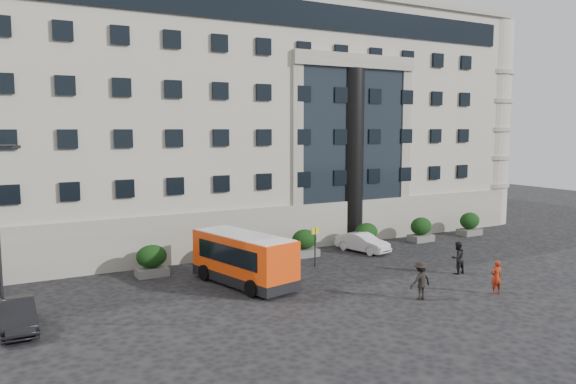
# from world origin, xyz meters

# --- Properties ---
(ground) EXTENTS (120.00, 120.00, 0.00)m
(ground) POSITION_xyz_m (0.00, 0.00, 0.00)
(ground) COLOR black
(ground) RESTS_ON ground
(civic_building) EXTENTS (44.00, 24.00, 18.00)m
(civic_building) POSITION_xyz_m (6.00, 22.00, 9.00)
(civic_building) COLOR #A8A294
(civic_building) RESTS_ON ground
(entrance_column) EXTENTS (1.80, 1.80, 13.00)m
(entrance_column) POSITION_xyz_m (12.00, 10.30, 6.50)
(entrance_column) COLOR black
(entrance_column) RESTS_ON ground
(hedge_a) EXTENTS (1.80, 1.26, 1.84)m
(hedge_a) POSITION_xyz_m (-4.00, 7.80, 0.93)
(hedge_a) COLOR #545451
(hedge_a) RESTS_ON ground
(hedge_b) EXTENTS (1.80, 1.26, 1.84)m
(hedge_b) POSITION_xyz_m (1.20, 7.80, 0.93)
(hedge_b) COLOR #545451
(hedge_b) RESTS_ON ground
(hedge_c) EXTENTS (1.80, 1.26, 1.84)m
(hedge_c) POSITION_xyz_m (6.40, 7.80, 0.93)
(hedge_c) COLOR #545451
(hedge_c) RESTS_ON ground
(hedge_d) EXTENTS (1.80, 1.26, 1.84)m
(hedge_d) POSITION_xyz_m (11.60, 7.80, 0.93)
(hedge_d) COLOR #545451
(hedge_d) RESTS_ON ground
(hedge_e) EXTENTS (1.80, 1.26, 1.84)m
(hedge_e) POSITION_xyz_m (16.80, 7.80, 0.93)
(hedge_e) COLOR #545451
(hedge_e) RESTS_ON ground
(hedge_f) EXTENTS (1.80, 1.26, 1.84)m
(hedge_f) POSITION_xyz_m (22.00, 7.80, 0.93)
(hedge_f) COLOR #545451
(hedge_f) RESTS_ON ground
(bus_stop_sign) EXTENTS (0.50, 0.08, 2.52)m
(bus_stop_sign) POSITION_xyz_m (5.50, 5.00, 1.73)
(bus_stop_sign) COLOR #262628
(bus_stop_sign) RESTS_ON ground
(minibus) EXTENTS (3.77, 7.09, 2.82)m
(minibus) POSITION_xyz_m (-0.06, 3.53, 1.55)
(minibus) COLOR #F2400B
(minibus) RESTS_ON ground
(parked_car_b) EXTENTS (1.42, 4.07, 1.34)m
(parked_car_b) POSITION_xyz_m (-11.50, 1.77, 0.67)
(parked_car_b) COLOR black
(parked_car_b) RESTS_ON ground
(white_taxi) EXTENTS (2.39, 4.24, 1.32)m
(white_taxi) POSITION_xyz_m (10.68, 7.00, 0.66)
(white_taxi) COLOR silver
(white_taxi) RESTS_ON ground
(pedestrian_a) EXTENTS (0.73, 0.57, 1.78)m
(pedestrian_a) POSITION_xyz_m (10.70, -4.50, 0.89)
(pedestrian_a) COLOR maroon
(pedestrian_a) RESTS_ON ground
(pedestrian_b) EXTENTS (0.98, 0.78, 1.94)m
(pedestrian_b) POSITION_xyz_m (11.98, -0.57, 0.97)
(pedestrian_b) COLOR black
(pedestrian_b) RESTS_ON ground
(pedestrian_c) EXTENTS (1.28, 0.75, 1.95)m
(pedestrian_c) POSITION_xyz_m (6.58, -3.30, 0.98)
(pedestrian_c) COLOR black
(pedestrian_c) RESTS_ON ground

